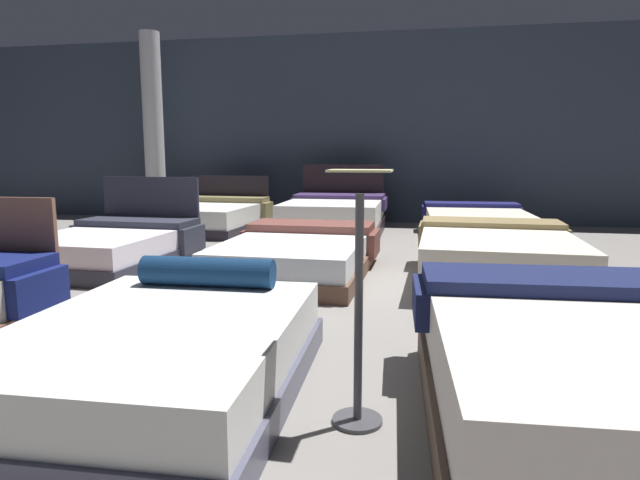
{
  "coord_description": "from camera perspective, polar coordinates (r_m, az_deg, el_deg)",
  "views": [
    {
      "loc": [
        1.34,
        -5.15,
        1.26
      ],
      "look_at": [
        0.29,
        0.37,
        0.38
      ],
      "focal_mm": 30.31,
      "sensor_mm": 36.0,
      "label": 1
    }
  ],
  "objects": [
    {
      "name": "support_pillar",
      "position": [
        10.81,
        -17.17,
        11.14
      ],
      "size": [
        0.37,
        0.37,
        3.5
      ],
      "primitive_type": "cylinder",
      "color": "silver",
      "rests_on": "ground_plane"
    },
    {
      "name": "bed_1",
      "position": [
        3.05,
        -16.4,
        -11.54
      ],
      "size": [
        1.5,
        1.97,
        0.61
      ],
      "rotation": [
        0.0,
        0.0,
        0.03
      ],
      "color": "#4C4D5F",
      "rests_on": "ground_plane"
    },
    {
      "name": "bed_5",
      "position": [
        5.67,
        18.07,
        -1.77
      ],
      "size": [
        1.6,
        2.16,
        0.54
      ],
      "rotation": [
        0.0,
        0.0,
        -0.03
      ],
      "color": "#2A312E",
      "rests_on": "ground_plane"
    },
    {
      "name": "price_sign",
      "position": [
        2.54,
        4.08,
        -9.15
      ],
      "size": [
        0.28,
        0.24,
        1.2
      ],
      "color": "#3F3F44",
      "rests_on": "ground_plane"
    },
    {
      "name": "bed_6",
      "position": [
        9.32,
        -11.44,
        2.43
      ],
      "size": [
        1.66,
        2.08,
        0.89
      ],
      "rotation": [
        0.0,
        0.0,
        -0.04
      ],
      "color": "black",
      "rests_on": "ground_plane"
    },
    {
      "name": "bed_7",
      "position": [
        8.73,
        1.56,
        2.54
      ],
      "size": [
        1.6,
        2.19,
        1.1
      ],
      "rotation": [
        0.0,
        0.0,
        0.01
      ],
      "color": "black",
      "rests_on": "ground_plane"
    },
    {
      "name": "bed_2",
      "position": [
        2.81,
        27.98,
        -12.72
      ],
      "size": [
        1.73,
        2.05,
        0.6
      ],
      "rotation": [
        0.0,
        0.0,
        0.05
      ],
      "color": "brown",
      "rests_on": "ground_plane"
    },
    {
      "name": "bed_8",
      "position": [
        8.62,
        16.11,
        1.63
      ],
      "size": [
        1.62,
        2.07,
        0.49
      ],
      "rotation": [
        0.0,
        0.0,
        0.03
      ],
      "color": "brown",
      "rests_on": "ground_plane"
    },
    {
      "name": "ground_plane",
      "position": [
        5.47,
        -3.71,
        -4.51
      ],
      "size": [
        18.0,
        18.0,
        0.02
      ],
      "primitive_type": "cube",
      "color": "gray"
    },
    {
      "name": "bed_4",
      "position": [
        5.77,
        -2.33,
        -1.59
      ],
      "size": [
        1.57,
        2.18,
        0.48
      ],
      "rotation": [
        0.0,
        0.0,
        -0.02
      ],
      "color": "brown",
      "rests_on": "ground_plane"
    },
    {
      "name": "bed_3",
      "position": [
        6.66,
        -21.01,
        -0.63
      ],
      "size": [
        1.54,
        2.0,
        0.99
      ],
      "rotation": [
        0.0,
        0.0,
        -0.03
      ],
      "color": "#262836",
      "rests_on": "ground_plane"
    },
    {
      "name": "showroom_back_wall",
      "position": [
        10.43,
        3.47,
        11.6
      ],
      "size": [
        18.0,
        0.06,
        3.5
      ],
      "primitive_type": "cube",
      "color": "#333D4C",
      "rests_on": "ground_plane"
    }
  ]
}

